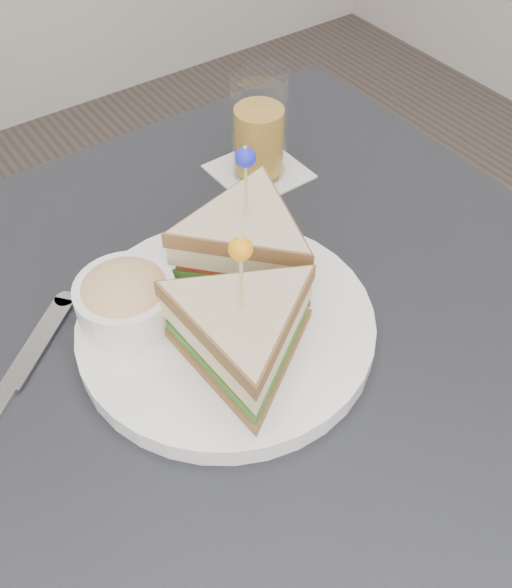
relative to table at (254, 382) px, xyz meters
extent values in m
cube|color=black|center=(0.00, 0.00, 0.06)|extent=(0.80, 0.80, 0.03)
cylinder|color=black|center=(0.35, 0.35, -0.31)|extent=(0.04, 0.04, 0.72)
cylinder|color=white|center=(-0.02, 0.02, 0.08)|extent=(0.31, 0.31, 0.02)
cylinder|color=white|center=(-0.02, 0.02, 0.10)|extent=(0.31, 0.31, 0.01)
cylinder|color=#DFCF80|center=(-0.03, -0.03, 0.20)|extent=(0.00, 0.00, 0.09)
sphere|color=orange|center=(-0.03, -0.03, 0.24)|extent=(0.02, 0.02, 0.02)
cylinder|color=#DFCF80|center=(0.04, 0.07, 0.20)|extent=(0.00, 0.00, 0.09)
sphere|color=#1B23D1|center=(0.04, 0.07, 0.24)|extent=(0.02, 0.02, 0.02)
cylinder|color=white|center=(-0.09, 0.08, 0.12)|extent=(0.10, 0.10, 0.04)
ellipsoid|color=#E0B772|center=(-0.09, 0.08, 0.13)|extent=(0.09, 0.09, 0.04)
cube|color=silver|center=(-0.18, 0.12, 0.08)|extent=(0.10, 0.09, 0.00)
cylinder|color=silver|center=(-0.13, 0.15, 0.08)|extent=(0.03, 0.03, 0.00)
cube|color=silver|center=(0.16, 0.22, 0.08)|extent=(0.11, 0.11, 0.00)
cylinder|color=#BA8834|center=(0.16, 0.22, 0.12)|extent=(0.06, 0.06, 0.09)
cylinder|color=white|center=(0.16, 0.22, 0.15)|extent=(0.07, 0.07, 0.13)
cube|color=white|center=(0.17, 0.23, 0.16)|extent=(0.02, 0.02, 0.02)
cube|color=white|center=(0.15, 0.22, 0.16)|extent=(0.02, 0.02, 0.02)
camera|label=1|loc=(-0.24, -0.34, 0.59)|focal=40.00mm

